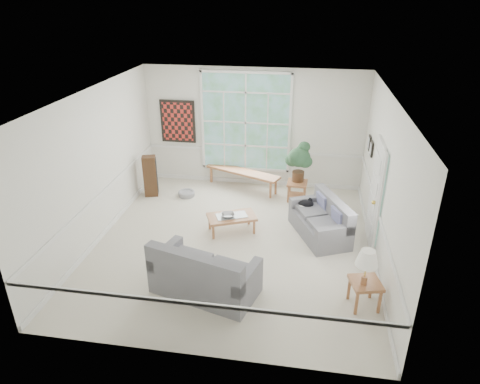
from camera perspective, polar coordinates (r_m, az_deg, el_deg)
name	(u,v)px	position (r m, az deg, el deg)	size (l,w,h in m)	color
floor	(234,243)	(8.75, -0.86, -6.77)	(5.50, 6.00, 0.01)	beige
ceiling	(232,95)	(7.59, -1.01, 12.82)	(5.50, 6.00, 0.02)	white
wall_back	(254,128)	(10.84, 1.84, 8.49)	(5.50, 0.02, 3.00)	white
wall_front	(192,267)	(5.48, -6.43, -9.91)	(5.50, 0.02, 3.00)	white
wall_left	(96,166)	(8.92, -18.64, 3.31)	(0.02, 6.00, 3.00)	white
wall_right	(384,184)	(8.08, 18.67, 1.01)	(0.02, 6.00, 3.00)	white
window_back	(246,123)	(10.79, 0.75, 9.24)	(2.30, 0.08, 2.40)	white
entry_door	(374,192)	(8.79, 17.48, -0.05)	(0.08, 0.90, 2.10)	white
door_sidelight	(379,202)	(8.19, 18.09, -1.29)	(0.08, 0.26, 1.90)	white
wall_art	(178,122)	(11.17, -8.29, 9.28)	(0.90, 0.06, 1.10)	maroon
wall_frame_near	(371,149)	(9.66, 17.06, 5.53)	(0.04, 0.26, 0.32)	black
wall_frame_far	(369,143)	(10.04, 16.81, 6.30)	(0.04, 0.26, 0.32)	black
loveseat_right	(320,218)	(8.94, 10.62, -3.42)	(0.78, 1.51, 0.82)	slate
loveseat_front	(205,268)	(7.23, -4.68, -10.10)	(1.72, 0.89, 0.93)	slate
coffee_table	(232,224)	(9.04, -1.11, -4.23)	(0.99, 0.54, 0.37)	#A0633D
pewter_bowl	(228,215)	(8.90, -1.63, -3.08)	(0.34, 0.34, 0.08)	gray
window_bench	(243,179)	(10.99, 0.34, 1.69)	(2.01, 0.39, 0.47)	#A0633D
end_table	(297,191)	(10.44, 7.59, 0.14)	(0.47, 0.47, 0.47)	#A0633D
houseplant	(299,162)	(10.23, 7.85, 4.00)	(0.57, 0.57, 0.98)	#295032
side_table	(364,294)	(7.32, 16.22, -12.89)	(0.47, 0.47, 0.47)	#A0633D
table_lamp	(366,267)	(6.96, 16.45, -9.62)	(0.35, 0.35, 0.61)	white
pet_bed	(187,193)	(10.71, -7.14, -0.20)	(0.42, 0.42, 0.12)	gray
floor_speaker	(150,176)	(10.71, -11.89, 2.09)	(0.32, 0.25, 1.03)	#432917
cat	(306,203)	(9.29, 8.79, -1.50)	(0.33, 0.24, 0.16)	black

